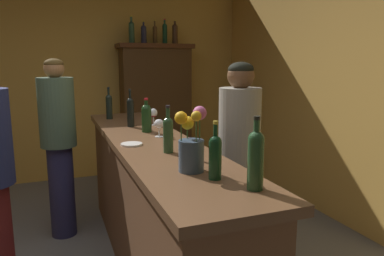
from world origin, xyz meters
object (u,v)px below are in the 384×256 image
object	(u,v)px
bar_counter	(152,205)
wine_bottle_merlot	(168,133)
wine_glass_front	(159,124)
display_bottle_right	(175,33)
wine_bottle_rose	(130,111)
patron_by_cabinet	(59,141)
bartender	(239,154)
display_bottle_left	(132,31)
wine_bottle_chardonnay	(215,155)
display_bottle_center	(155,34)
wine_glass_mid	(153,114)
display_bottle_midleft	(144,33)
display_cabinet	(156,108)
wine_bottle_malbec	(256,157)
flower_arrangement	(191,145)
wine_bottle_pinot	(146,117)
cheese_plate	(132,144)
display_bottle_midright	(165,33)
wine_bottle_syrah	(109,105)

from	to	relation	value
bar_counter	wine_bottle_merlot	xyz separation A→B (m)	(-0.00, -0.43, 0.63)
wine_glass_front	display_bottle_right	xyz separation A→B (m)	(0.89, 2.29, 0.84)
wine_bottle_rose	patron_by_cabinet	distance (m)	0.72
wine_bottle_rose	bartender	distance (m)	1.01
wine_bottle_rose	display_bottle_left	xyz separation A→B (m)	(0.40, 1.78, 0.81)
wine_bottle_chardonnay	display_bottle_center	xyz separation A→B (m)	(0.64, 3.36, 0.80)
wine_glass_mid	display_bottle_midleft	world-z (taller)	display_bottle_midleft
display_cabinet	wine_bottle_malbec	size ratio (longest dim) A/B	5.58
display_bottle_center	patron_by_cabinet	xyz separation A→B (m)	(-1.31, -1.49, -1.06)
wine_bottle_merlot	wine_bottle_chardonnay	bearing A→B (deg)	-84.91
wine_bottle_chardonnay	flower_arrangement	xyz separation A→B (m)	(-0.06, 0.16, 0.02)
wine_bottle_pinot	bartender	bearing A→B (deg)	-31.58
bar_counter	wine_glass_mid	size ratio (longest dim) A/B	19.52
wine_bottle_malbec	display_bottle_left	distance (m)	3.65
wine_bottle_chardonnay	wine_glass_mid	size ratio (longest dim) A/B	1.90
wine_bottle_rose	display_bottle_left	size ratio (longest dim) A/B	0.92
wine_bottle_merlot	wine_glass_mid	distance (m)	1.02
cheese_plate	wine_glass_front	bearing A→B (deg)	38.87
wine_bottle_malbec	wine_glass_mid	world-z (taller)	wine_bottle_malbec
wine_bottle_chardonnay	patron_by_cabinet	world-z (taller)	patron_by_cabinet
display_bottle_midleft	display_bottle_midright	bearing A→B (deg)	0.00
wine_bottle_chardonnay	display_bottle_left	distance (m)	3.48
wine_bottle_malbec	display_bottle_midright	size ratio (longest dim) A/B	0.98
wine_bottle_rose	wine_glass_front	xyz separation A→B (m)	(0.11, -0.51, -0.04)
display_bottle_center	display_bottle_right	bearing A→B (deg)	-0.00
wine_bottle_malbec	wine_bottle_merlot	xyz separation A→B (m)	(-0.16, 0.78, -0.02)
wine_glass_front	display_bottle_center	xyz separation A→B (m)	(0.61, 2.29, 0.83)
wine_bottle_rose	wine_glass_mid	bearing A→B (deg)	3.51
display_cabinet	display_bottle_midleft	bearing A→B (deg)	180.00
display_bottle_right	bartender	world-z (taller)	display_bottle_right
wine_bottle_syrah	wine_glass_mid	size ratio (longest dim) A/B	2.10
wine_bottle_merlot	display_bottle_midleft	world-z (taller)	display_bottle_midleft
display_bottle_midleft	wine_bottle_malbec	bearing A→B (deg)	-96.07
wine_glass_front	bartender	world-z (taller)	bartender
wine_bottle_syrah	display_bottle_midleft	xyz separation A→B (m)	(0.67, 1.27, 0.79)
wine_glass_mid	patron_by_cabinet	world-z (taller)	patron_by_cabinet
wine_bottle_pinot	wine_glass_mid	bearing A→B (deg)	65.45
bar_counter	wine_bottle_syrah	world-z (taller)	wine_bottle_syrah
wine_bottle_pinot	wine_glass_front	size ratio (longest dim) A/B	2.04
wine_glass_mid	cheese_plate	xyz separation A→B (m)	(-0.35, -0.72, -0.10)
wine_bottle_malbec	flower_arrangement	bearing A→B (deg)	114.57
display_bottle_left	bar_counter	bearing A→B (deg)	-98.97
wine_bottle_syrah	display_bottle_center	size ratio (longest dim) A/B	1.00
wine_bottle_merlot	display_bottle_left	size ratio (longest dim) A/B	0.83
wine_bottle_malbec	patron_by_cabinet	xyz separation A→B (m)	(-0.78, 2.06, -0.28)
cheese_plate	display_bottle_left	bearing A→B (deg)	77.72
wine_bottle_malbec	display_bottle_midleft	distance (m)	3.66
wine_bottle_syrah	flower_arrangement	world-z (taller)	flower_arrangement
wine_bottle_malbec	cheese_plate	size ratio (longest dim) A/B	2.25
wine_bottle_rose	display_bottle_midleft	bearing A→B (deg)	72.47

